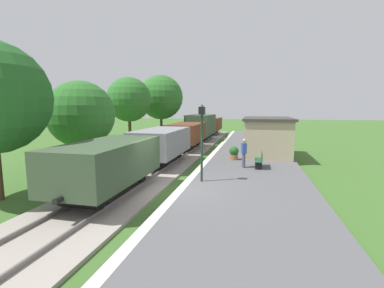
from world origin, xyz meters
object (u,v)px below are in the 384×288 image
station_hut (267,136)px  tree_trackside_mid (81,114)px  freight_train (188,133)px  bench_near_hut (260,160)px  potted_planter (234,153)px  lamp_post_near (202,128)px  tree_field_left (161,97)px  tree_trackside_far (129,100)px  person_waiting (244,152)px

station_hut → tree_trackside_mid: size_ratio=1.07×
freight_train → bench_near_hut: 9.56m
potted_planter → station_hut: bearing=50.1°
freight_train → station_hut: station_hut is taller
station_hut → potted_planter: 3.64m
station_hut → lamp_post_near: size_ratio=1.57×
bench_near_hut → potted_planter: size_ratio=1.64×
lamp_post_near → bench_near_hut: bearing=53.5°
potted_planter → tree_field_left: size_ratio=0.13×
freight_train → bench_near_hut: (6.21, -7.22, -0.74)m
bench_near_hut → tree_field_left: (-10.28, 11.66, 4.14)m
tree_trackside_mid → tree_trackside_far: size_ratio=0.83×
station_hut → tree_trackside_far: tree_trackside_far is taller
tree_trackside_far → potted_planter: bearing=-23.7°
tree_field_left → station_hut: bearing=-32.2°
station_hut → potted_planter: bearing=-129.9°
potted_planter → tree_trackside_mid: tree_trackside_mid is taller
freight_train → tree_trackside_mid: size_ratio=6.02×
freight_train → person_waiting: (5.29, -7.45, -0.28)m
tree_trackside_mid → tree_field_left: bearing=87.7°
tree_trackside_far → tree_field_left: (1.17, 5.24, 0.37)m
person_waiting → tree_trackside_mid: size_ratio=0.32×
person_waiting → tree_trackside_mid: bearing=-10.9°
lamp_post_near → tree_trackside_mid: bearing=164.2°
person_waiting → bench_near_hut: bearing=175.8°
potted_planter → tree_trackside_far: size_ratio=0.14×
bench_near_hut → tree_trackside_far: tree_trackside_far is taller
station_hut → tree_field_left: bearing=147.8°
potted_planter → tree_trackside_far: bearing=156.3°
person_waiting → station_hut: bearing=-124.7°
lamp_post_near → potted_planter: bearing=79.4°
person_waiting → potted_planter: bearing=-90.5°
station_hut → potted_planter: (-2.26, -2.70, -0.93)m
bench_near_hut → freight_train: bearing=130.7°
tree_trackside_mid → tree_field_left: 13.23m
lamp_post_near → tree_field_left: size_ratio=0.51×
person_waiting → lamp_post_near: bearing=44.2°
lamp_post_near → person_waiting: bearing=62.3°
potted_planter → bench_near_hut: bearing=-51.8°
station_hut → person_waiting: station_hut is taller
tree_trackside_far → lamp_post_near: bearing=-49.5°
tree_trackside_mid → tree_field_left: (0.53, 13.13, 1.50)m
tree_field_left → lamp_post_near: bearing=-64.0°
tree_trackside_far → freight_train: bearing=8.7°
tree_trackside_mid → person_waiting: bearing=7.2°
freight_train → station_hut: (6.80, -2.39, 0.19)m
tree_field_left → freight_train: bearing=-47.5°
tree_trackside_mid → freight_train: bearing=62.1°
freight_train → lamp_post_near: lamp_post_near is taller
freight_train → tree_field_left: 6.91m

